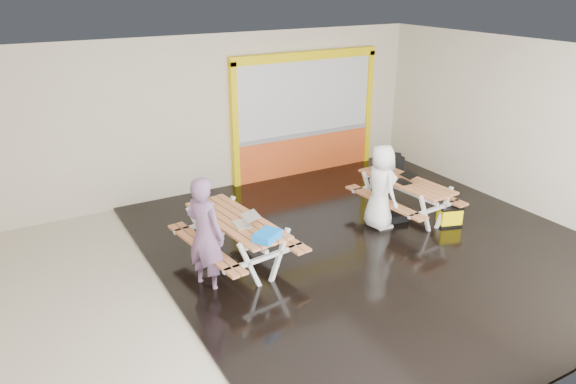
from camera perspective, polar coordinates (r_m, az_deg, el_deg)
room at (r=8.74m, az=2.92°, el=2.64°), size 10.02×8.02×3.52m
deck at (r=10.10m, az=8.76°, el=-5.49°), size 7.50×7.98×0.05m
kiosk at (r=13.14m, az=1.82°, el=7.89°), size 3.88×0.16×3.00m
picnic_table_left at (r=9.10m, az=-5.47°, el=-4.01°), size 1.75×2.36×0.88m
picnic_table_right at (r=11.10m, az=12.29°, el=0.29°), size 1.57×2.17×0.82m
person_left at (r=8.43m, az=-8.71°, el=-4.47°), size 0.72×0.82×1.90m
person_right at (r=10.47m, az=9.80°, el=0.50°), size 0.60×0.86×1.68m
laptop_left at (r=8.78m, az=-4.53°, el=-3.09°), size 0.43×0.40×0.17m
laptop_right at (r=10.94m, az=12.24°, el=1.33°), size 0.38×0.34×0.16m
blue_pouch at (r=8.27m, az=-2.21°, el=-4.63°), size 0.51×0.46×0.12m
toolbox at (r=11.49m, az=10.03°, el=2.77°), size 0.46×0.26×0.26m
backpack at (r=12.12m, az=11.33°, el=2.80°), size 0.32×0.21×0.52m
dark_case at (r=11.06m, az=11.41°, el=-2.58°), size 0.44×0.36×0.15m
fluke_bag at (r=11.05m, az=16.69°, el=-2.47°), size 0.52×0.42×0.39m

